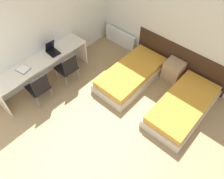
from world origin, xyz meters
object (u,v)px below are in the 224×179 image
(chair_near_laptop, at_px, (68,67))
(laptop, at_px, (52,50))
(nightstand, at_px, (173,70))
(bed_near_door, at_px, (183,106))
(bed_near_window, at_px, (131,75))
(chair_near_notebook, at_px, (39,87))

(chair_near_laptop, xyz_separation_m, laptop, (-0.43, -0.05, 0.34))
(nightstand, bearing_deg, laptop, -140.36)
(bed_near_door, distance_m, nightstand, 1.09)
(bed_near_window, bearing_deg, laptop, -143.85)
(bed_near_door, bearing_deg, bed_near_window, 180.00)
(bed_near_window, relative_size, chair_near_laptop, 2.24)
(bed_near_door, distance_m, laptop, 3.37)
(bed_near_window, distance_m, chair_near_notebook, 2.30)
(chair_near_notebook, bearing_deg, laptop, 120.38)
(nightstand, bearing_deg, chair_near_notebook, -124.82)
(laptop, bearing_deg, bed_near_window, 39.94)
(nightstand, bearing_deg, bed_near_door, -45.91)
(nightstand, relative_size, laptop, 1.55)
(nightstand, height_order, chair_near_notebook, chair_near_notebook)
(bed_near_window, bearing_deg, chair_near_laptop, -136.09)
(nightstand, xyz_separation_m, chair_near_laptop, (-1.91, -1.89, 0.24))
(bed_near_door, xyz_separation_m, chair_near_laptop, (-2.67, -1.11, 0.31))
(bed_near_door, relative_size, laptop, 5.87)
(chair_near_laptop, relative_size, chair_near_notebook, 1.00)
(chair_near_notebook, height_order, laptop, laptop)
(bed_near_door, distance_m, chair_near_laptop, 2.91)
(nightstand, distance_m, chair_near_notebook, 3.36)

